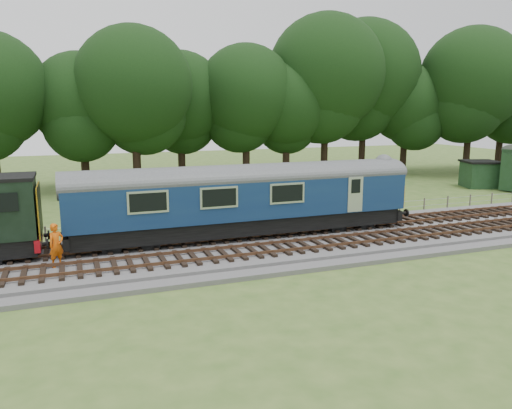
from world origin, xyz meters
name	(u,v)px	position (x,y,z in m)	size (l,w,h in m)	color
ground	(292,245)	(0.00, 0.00, 0.00)	(120.00, 120.00, 0.00)	#3E6123
ballast	(292,242)	(0.00, 0.00, 0.17)	(70.00, 7.00, 0.35)	#4C4C4F
track_north	(282,231)	(0.00, 1.40, 0.42)	(67.20, 2.40, 0.21)	black
track_south	(306,245)	(0.00, -1.60, 0.42)	(67.20, 2.40, 0.21)	black
fence	(261,226)	(0.00, 4.50, 0.00)	(64.00, 0.12, 1.00)	#6B6054
tree_line	(193,186)	(0.00, 22.00, 0.00)	(70.00, 8.00, 18.00)	black
dmu_railcar	(245,194)	(-2.12, 1.40, 2.61)	(18.05, 2.86, 3.88)	black
worker	(56,245)	(-11.35, -0.72, 1.29)	(0.69, 0.45, 1.88)	#E2580B
shed	(480,174)	(24.08, 11.91, 1.22)	(3.74, 3.74, 2.41)	#1A391A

